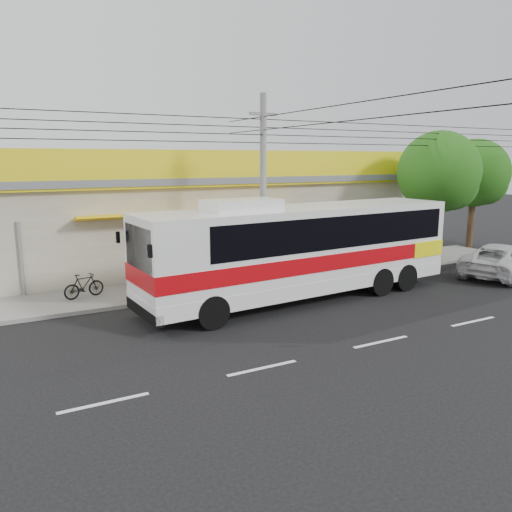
{
  "coord_description": "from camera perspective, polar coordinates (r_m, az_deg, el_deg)",
  "views": [
    {
      "loc": [
        -9.82,
        -13.09,
        5.32
      ],
      "look_at": [
        -1.79,
        2.0,
        1.98
      ],
      "focal_mm": 35.0,
      "sensor_mm": 36.0,
      "label": 1
    }
  ],
  "objects": [
    {
      "name": "storefront_building",
      "position": [
        26.69,
        -6.27,
        4.49
      ],
      "size": [
        22.6,
        9.2,
        5.7
      ],
      "color": "#9F9580",
      "rests_on": "ground"
    },
    {
      "name": "utility_pole",
      "position": [
        19.76,
        0.82,
        14.23
      ],
      "size": [
        34.0,
        14.0,
        7.78
      ],
      "color": "#626260",
      "rests_on": "ground"
    },
    {
      "name": "white_car",
      "position": [
        25.6,
        26.28,
        -0.4
      ],
      "size": [
        5.86,
        4.14,
        1.49
      ],
      "primitive_type": "imported",
      "rotation": [
        0.0,
        0.0,
        1.92
      ],
      "color": "silver",
      "rests_on": "ground"
    },
    {
      "name": "tree_far",
      "position": [
        31.97,
        23.93,
        8.42
      ],
      "size": [
        3.9,
        3.9,
        6.46
      ],
      "color": "#342115",
      "rests_on": "ground"
    },
    {
      "name": "motorbike_dark",
      "position": [
        19.92,
        -19.07,
        -3.23
      ],
      "size": [
        1.61,
        0.79,
        0.93
      ],
      "primitive_type": "imported",
      "rotation": [
        0.0,
        0.0,
        1.81
      ],
      "color": "black",
      "rests_on": "sidewalk"
    },
    {
      "name": "ground",
      "position": [
        17.21,
        8.49,
        -7.08
      ],
      "size": [
        120.0,
        120.0,
        0.0
      ],
      "primitive_type": "plane",
      "color": "black",
      "rests_on": "ground"
    },
    {
      "name": "lane_markings",
      "position": [
        15.39,
        14.09,
        -9.52
      ],
      "size": [
        50.0,
        0.12,
        0.01
      ],
      "primitive_type": null,
      "color": "silver",
      "rests_on": "ground"
    },
    {
      "name": "motorbike_red",
      "position": [
        19.57,
        -10.79,
        -2.87
      ],
      "size": [
        2.07,
        0.91,
        1.06
      ],
      "primitive_type": "imported",
      "rotation": [
        0.0,
        0.0,
        1.46
      ],
      "color": "#9A2C0B",
      "rests_on": "sidewalk"
    },
    {
      "name": "sidewalk",
      "position": [
        22.1,
        -0.77,
        -2.68
      ],
      "size": [
        30.0,
        3.2,
        0.15
      ],
      "primitive_type": "cube",
      "color": "gray",
      "rests_on": "ground"
    },
    {
      "name": "tree_near",
      "position": [
        26.77,
        20.43,
        8.69
      ],
      "size": [
        4.04,
        4.04,
        6.7
      ],
      "color": "#342115",
      "rests_on": "ground"
    },
    {
      "name": "coach_bus",
      "position": [
        19.01,
        5.84,
        1.29
      ],
      "size": [
        12.98,
        3.64,
        3.95
      ],
      "rotation": [
        0.0,
        0.0,
        0.07
      ],
      "color": "silver",
      "rests_on": "ground"
    }
  ]
}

